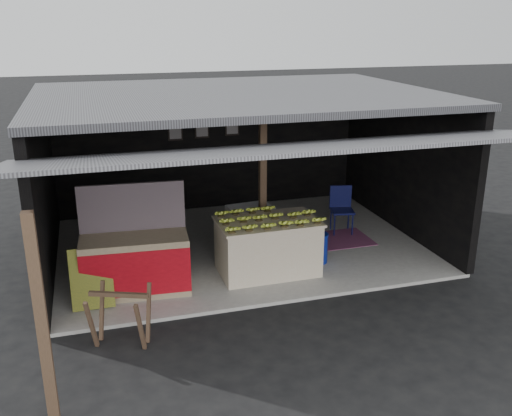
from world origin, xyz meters
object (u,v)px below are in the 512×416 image
object	(u,v)px
banana_table	(268,246)
neighbor_stall	(136,262)
water_barrel	(318,249)
sawhorse	(120,312)
plastic_chair	(341,205)
white_crate	(250,229)

from	to	relation	value
banana_table	neighbor_stall	size ratio (longest dim) A/B	1.00
neighbor_stall	water_barrel	world-z (taller)	neighbor_stall
neighbor_stall	sawhorse	distance (m)	1.53
neighbor_stall	sawhorse	size ratio (longest dim) A/B	1.88
plastic_chair	water_barrel	bearing A→B (deg)	-115.76
white_crate	water_barrel	distance (m)	1.35
plastic_chair	sawhorse	bearing A→B (deg)	-133.95
white_crate	neighbor_stall	size ratio (longest dim) A/B	0.51
neighbor_stall	sawhorse	world-z (taller)	neighbor_stall
banana_table	sawhorse	world-z (taller)	banana_table
white_crate	sawhorse	bearing A→B (deg)	-141.45
white_crate	water_barrel	size ratio (longest dim) A/B	1.72
white_crate	plastic_chair	distance (m)	2.16
neighbor_stall	plastic_chair	world-z (taller)	neighbor_stall
neighbor_stall	water_barrel	size ratio (longest dim) A/B	3.36
banana_table	plastic_chair	distance (m)	2.55
white_crate	banana_table	bearing A→B (deg)	-94.58
sawhorse	plastic_chair	world-z (taller)	plastic_chair
white_crate	plastic_chair	xyz separation A→B (m)	(2.10, 0.50, 0.12)
banana_table	plastic_chair	world-z (taller)	plastic_chair
sawhorse	banana_table	bearing A→B (deg)	53.33
banana_table	water_barrel	world-z (taller)	banana_table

